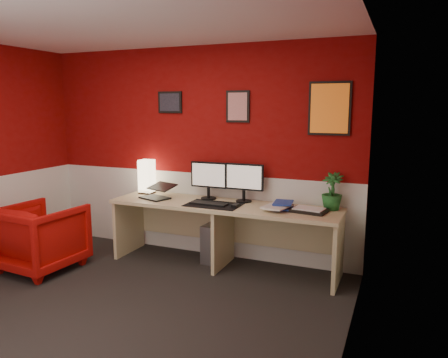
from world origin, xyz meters
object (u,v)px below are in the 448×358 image
potted_plant (332,191)px  monitor_right (244,177)px  laptop (155,189)px  zen_tray (309,211)px  desk (223,236)px  pc_tower (217,241)px  armchair (41,237)px  shoji_lamp (147,177)px  monitor_left (208,175)px

potted_plant → monitor_right: bearing=-179.6°
laptop → zen_tray: (1.81, 0.06, -0.09)m
laptop → monitor_right: 1.07m
desk → pc_tower: bearing=132.0°
pc_tower → armchair: armchair is taller
shoji_lamp → laptop: (0.26, -0.23, -0.09)m
shoji_lamp → armchair: shoji_lamp is taller
monitor_left → monitor_right: size_ratio=1.00×
zen_tray → potted_plant: 0.33m
shoji_lamp → pc_tower: shoji_lamp is taller
desk → laptop: size_ratio=7.88×
monitor_left → armchair: (-1.58, -1.02, -0.65)m
potted_plant → armchair: bearing=-160.7°
desk → potted_plant: size_ratio=6.61×
laptop → monitor_right: monitor_right is taller
potted_plant → armchair: (-3.00, -1.05, -0.56)m
shoji_lamp → monitor_right: monitor_right is taller
pc_tower → monitor_left: bearing=-176.4°
shoji_lamp → laptop: 0.36m
shoji_lamp → pc_tower: size_ratio=0.89×
pc_tower → armchair: size_ratio=0.56×
shoji_lamp → potted_plant: 2.26m
monitor_right → pc_tower: bearing=-176.7°
monitor_left → potted_plant: 1.42m
laptop → monitor_left: 0.66m
monitor_right → potted_plant: monitor_right is taller
zen_tray → monitor_left: bearing=172.1°
monitor_left → potted_plant: (1.41, 0.03, -0.09)m
pc_tower → desk: bearing=-44.5°
zen_tray → potted_plant: (0.20, 0.20, 0.18)m
desk → shoji_lamp: (-1.11, 0.18, 0.56)m
desk → monitor_right: size_ratio=4.48×
desk → laptop: (-0.85, -0.05, 0.47)m
laptop → armchair: (-0.99, -0.79, -0.47)m
desk → zen_tray: bearing=0.4°
pc_tower → shoji_lamp: bearing=-176.8°
monitor_left → laptop: bearing=-158.9°
shoji_lamp → zen_tray: bearing=-4.8°
monitor_right → pc_tower: (-0.33, -0.02, -0.80)m
armchair → monitor_left: bearing=-143.0°
monitor_right → pc_tower: 0.86m
desk → laptop: bearing=-176.5°
shoji_lamp → monitor_right: 1.28m
zen_tray → potted_plant: potted_plant is taller
monitor_right → pc_tower: size_ratio=1.29×
pc_tower → armchair: bearing=-145.3°
desk → monitor_right: bearing=48.5°
desk → shoji_lamp: 1.26m
monitor_right → zen_tray: 0.85m
laptop → monitor_left: (0.59, 0.23, 0.18)m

